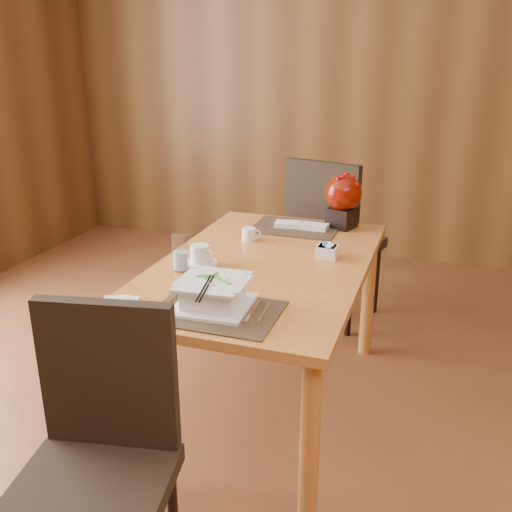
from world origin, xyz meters
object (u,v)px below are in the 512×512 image
(near_chair, at_px, (98,447))
(coffee_cup, at_px, (200,256))
(soup_setting, at_px, (213,294))
(far_chair, at_px, (330,233))
(water_glass, at_px, (180,253))
(sugar_caddy, at_px, (327,251))
(berry_decor, at_px, (343,198))
(creamer_jug, at_px, (249,234))
(bread_plate, at_px, (118,304))
(dining_table, at_px, (263,282))

(near_chair, bearing_deg, coffee_cup, 85.47)
(soup_setting, xyz_separation_m, far_chair, (0.12, 1.54, -0.21))
(water_glass, height_order, near_chair, near_chair)
(soup_setting, relative_size, sugar_caddy, 3.06)
(berry_decor, relative_size, far_chair, 0.27)
(water_glass, distance_m, creamer_jug, 0.50)
(sugar_caddy, xyz_separation_m, berry_decor, (-0.02, 0.49, 0.13))
(bread_plate, height_order, far_chair, far_chair)
(water_glass, relative_size, sugar_caddy, 1.71)
(coffee_cup, relative_size, water_glass, 0.98)
(coffee_cup, distance_m, water_glass, 0.11)
(creamer_jug, relative_size, far_chair, 0.09)
(sugar_caddy, bearing_deg, water_glass, -146.98)
(sugar_caddy, bearing_deg, soup_setting, -112.65)
(water_glass, distance_m, sugar_caddy, 0.67)
(coffee_cup, distance_m, sugar_caddy, 0.58)
(dining_table, height_order, sugar_caddy, sugar_caddy)
(water_glass, relative_size, bread_plate, 1.17)
(berry_decor, bearing_deg, coffee_cup, -122.67)
(berry_decor, bearing_deg, water_glass, -122.17)
(near_chair, xyz_separation_m, far_chair, (0.25, 2.13, 0.05))
(creamer_jug, relative_size, bread_plate, 0.66)
(water_glass, distance_m, berry_decor, 1.01)
(berry_decor, xyz_separation_m, far_chair, (-0.13, 0.38, -0.32))
(soup_setting, bearing_deg, near_chair, -105.36)
(sugar_caddy, distance_m, near_chair, 1.34)
(water_glass, bearing_deg, bread_plate, -99.22)
(berry_decor, bearing_deg, bread_plate, -115.61)
(berry_decor, xyz_separation_m, near_chair, (-0.38, -1.74, -0.37))
(water_glass, relative_size, berry_decor, 0.55)
(berry_decor, bearing_deg, dining_table, -109.68)
(soup_setting, height_order, near_chair, near_chair)
(soup_setting, height_order, creamer_jug, soup_setting)
(near_chair, bearing_deg, soup_setting, 67.22)
(dining_table, xyz_separation_m, creamer_jug, (-0.16, 0.27, 0.13))
(far_chair, bearing_deg, coffee_cup, 88.58)
(berry_decor, bearing_deg, creamer_jug, -136.74)
(coffee_cup, bearing_deg, creamer_jug, 76.71)
(dining_table, height_order, water_glass, water_glass)
(soup_setting, relative_size, near_chair, 0.30)
(dining_table, bearing_deg, creamer_jug, 121.40)
(bread_plate, bearing_deg, coffee_cup, 77.01)
(far_chair, bearing_deg, berry_decor, 124.87)
(coffee_cup, xyz_separation_m, creamer_jug, (0.09, 0.39, -0.01))
(coffee_cup, distance_m, bread_plate, 0.51)
(dining_table, xyz_separation_m, far_chair, (0.10, 1.03, -0.06))
(sugar_caddy, xyz_separation_m, far_chair, (-0.16, 0.87, -0.19))
(far_chair, bearing_deg, water_glass, 87.72)
(water_glass, height_order, creamer_jug, water_glass)
(coffee_cup, relative_size, creamer_jug, 1.75)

